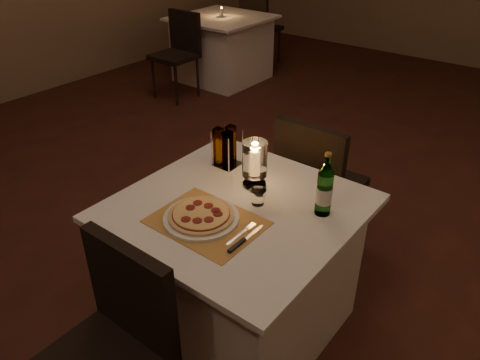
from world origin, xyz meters
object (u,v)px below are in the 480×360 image
Objects in this scene: main_table at (237,268)px; water_bottle at (324,190)px; hurricane_candle at (255,160)px; pizza at (201,215)px; tumbler at (258,197)px; chair_near at (114,337)px; neighbor_table_left at (222,48)px; chair_far at (315,177)px; plate at (201,218)px.

water_bottle reaches higher than main_table.
main_table is 4.47× the size of hurricane_candle.
pizza is at bearing -105.48° from main_table.
hurricane_candle is at bearing 131.92° from tumbler.
tumbler is 0.25× the size of water_bottle.
pizza is 0.96× the size of water_bottle.
chair_near is 0.90× the size of neighbor_table_left.
chair_far is 2.81× the size of plate.
main_table is at bearing -90.00° from chair_far.
main_table is 0.41m from tumbler.
water_bottle is (0.32, 0.89, 0.31)m from chair_near.
pizza is at bearing -51.32° from neighbor_table_left.
plate is 0.32× the size of neighbor_table_left.
chair_near is 0.57m from plate.
chair_far is 0.90× the size of neighbor_table_left.
tumbler is at bearing -47.73° from neighbor_table_left.
chair_far reaches higher than tumbler.
main_table is at bearing 90.00° from chair_near.
plate is at bearing -115.23° from tumbler.
plate is (-0.05, 0.53, 0.20)m from chair_near.
pizza is 4.00m from neighbor_table_left.
water_bottle reaches higher than chair_near.
chair_far is 0.69m from tumbler.
hurricane_candle reaches higher than neighbor_table_left.
main_table is at bearing -151.32° from water_bottle.
neighbor_table_left is (-2.61, 2.87, -0.40)m from tumbler.
chair_near is at bearing -84.67° from pizza.
chair_near is 1.00m from water_bottle.
plate is at bearing 95.35° from chair_near.
neighbor_table_left is (-2.54, 3.65, -0.18)m from chair_near.
plate is 4.00m from neighbor_table_left.
chair_near is 12.42× the size of tumbler.
main_table is 3.88m from neighbor_table_left.
water_bottle is at bearing -1.00° from hurricane_candle.
hurricane_candle is (0.01, 0.36, 0.10)m from pizza.
neighbor_table_left is (-2.54, 2.93, 0.00)m from main_table.
chair_far is 0.62m from hurricane_candle.
chair_far is 3.10× the size of water_bottle.
chair_near is 0.96m from hurricane_candle.
hurricane_candle is (-0.11, 0.12, 0.09)m from tumbler.
plate is at bearing -51.32° from neighbor_table_left.
neighbor_table_left is at bearing 128.68° from pizza.
water_bottle reaches higher than tumbler.
plate is 0.02m from pizza.
chair_near and chair_far have the same top height.
pizza is at bearing 95.33° from chair_near.
plate is 1.14× the size of pizza.
water_bottle is (0.37, 0.36, 0.11)m from plate.
pizza is 0.38m from hurricane_candle.
chair_near is at bearing -90.00° from chair_far.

